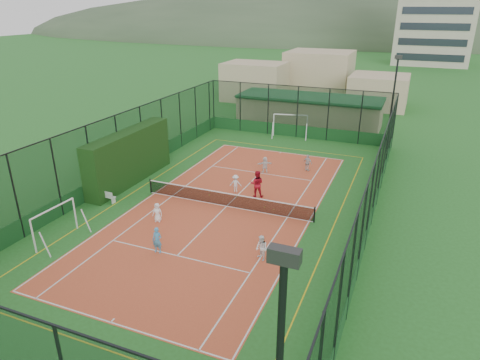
% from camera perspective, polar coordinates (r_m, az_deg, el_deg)
% --- Properties ---
extents(ground, '(300.00, 300.00, 0.00)m').
position_cam_1_polar(ground, '(27.98, -1.79, -3.54)').
color(ground, '#266221').
rests_on(ground, ground).
extents(court_slab, '(11.17, 23.97, 0.01)m').
position_cam_1_polar(court_slab, '(27.97, -1.79, -3.53)').
color(court_slab, '#B94229').
rests_on(court_slab, ground).
extents(tennis_net, '(11.67, 0.12, 1.06)m').
position_cam_1_polar(tennis_net, '(27.75, -1.81, -2.55)').
color(tennis_net, black).
rests_on(tennis_net, ground).
extents(perimeter_fence, '(18.12, 34.12, 5.00)m').
position_cam_1_polar(perimeter_fence, '(26.97, -1.86, 1.24)').
color(perimeter_fence, black).
rests_on(perimeter_fence, ground).
extents(floodlight_ne, '(0.60, 0.26, 8.25)m').
position_cam_1_polar(floodlight_ne, '(40.39, 19.62, 9.56)').
color(floodlight_ne, black).
rests_on(floodlight_ne, ground).
extents(clubhouse, '(15.20, 7.20, 3.15)m').
position_cam_1_polar(clubhouse, '(47.32, 9.19, 9.12)').
color(clubhouse, tan).
rests_on(clubhouse, ground).
extents(distant_hills, '(200.00, 60.00, 24.00)m').
position_cam_1_polar(distant_hills, '(173.67, 19.72, 17.18)').
color(distant_hills, '#384C33').
rests_on(distant_hills, ground).
extents(hedge_left, '(1.31, 8.74, 3.82)m').
position_cam_1_polar(hedge_left, '(32.24, -14.52, 3.00)').
color(hedge_left, black).
rests_on(hedge_left, ground).
extents(white_bench, '(1.55, 0.53, 0.86)m').
position_cam_1_polar(white_bench, '(29.87, -17.51, -1.98)').
color(white_bench, white).
rests_on(white_bench, ground).
extents(futsal_goal_near, '(3.07, 1.02, 1.96)m').
position_cam_1_polar(futsal_goal_near, '(25.81, -23.42, -5.46)').
color(futsal_goal_near, white).
rests_on(futsal_goal_near, ground).
extents(futsal_goal_far, '(3.52, 1.64, 2.19)m').
position_cam_1_polar(futsal_goal_far, '(42.87, 6.70, 7.21)').
color(futsal_goal_far, white).
rests_on(futsal_goal_far, ground).
extents(child_near_left, '(0.67, 0.53, 1.20)m').
position_cam_1_polar(child_near_left, '(26.32, -10.97, -4.26)').
color(child_near_left, white).
rests_on(child_near_left, court_slab).
extents(child_near_mid, '(0.56, 0.40, 1.45)m').
position_cam_1_polar(child_near_mid, '(23.12, -10.98, -7.89)').
color(child_near_mid, '#4697C7').
rests_on(child_near_mid, court_slab).
extents(child_near_right, '(0.85, 0.82, 1.38)m').
position_cam_1_polar(child_near_right, '(22.14, 2.88, -9.05)').
color(child_near_right, white).
rests_on(child_near_right, court_slab).
extents(child_far_left, '(0.92, 0.70, 1.26)m').
position_cam_1_polar(child_far_left, '(29.84, -0.59, -0.45)').
color(child_far_left, white).
rests_on(child_far_left, court_slab).
extents(child_far_right, '(0.86, 0.58, 1.35)m').
position_cam_1_polar(child_far_right, '(34.03, 9.01, 2.29)').
color(child_far_right, silver).
rests_on(child_far_right, court_slab).
extents(child_far_back, '(1.21, 0.91, 1.27)m').
position_cam_1_polar(child_far_back, '(33.37, 3.35, 2.05)').
color(child_far_back, white).
rests_on(child_far_back, court_slab).
extents(coach, '(1.06, 0.92, 1.88)m').
position_cam_1_polar(coach, '(29.00, 2.27, -0.51)').
color(coach, '#AD1223').
rests_on(coach, court_slab).
extents(tennis_balls, '(4.88, 1.06, 0.07)m').
position_cam_1_polar(tennis_balls, '(28.50, 0.71, -2.92)').
color(tennis_balls, '#CCE033').
rests_on(tennis_balls, court_slab).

